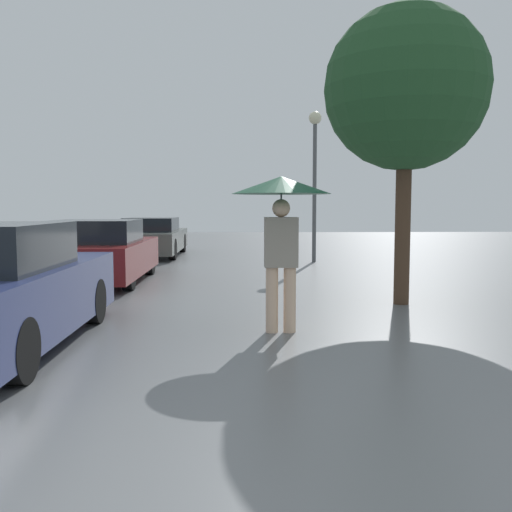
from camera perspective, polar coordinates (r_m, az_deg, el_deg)
pedestrian at (r=6.64m, az=2.54°, el=5.20°), size 1.16×1.16×1.83m
parked_car_middle at (r=11.58m, az=-15.53°, el=0.29°), size 1.81×3.84×1.22m
parked_car_farthest at (r=17.33m, az=-10.28°, el=1.82°), size 1.67×4.48×1.15m
tree at (r=9.04m, az=14.75°, el=15.81°), size 2.42×2.42×4.43m
street_lamp at (r=15.29m, az=5.90°, el=9.88°), size 0.34×0.34×3.96m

